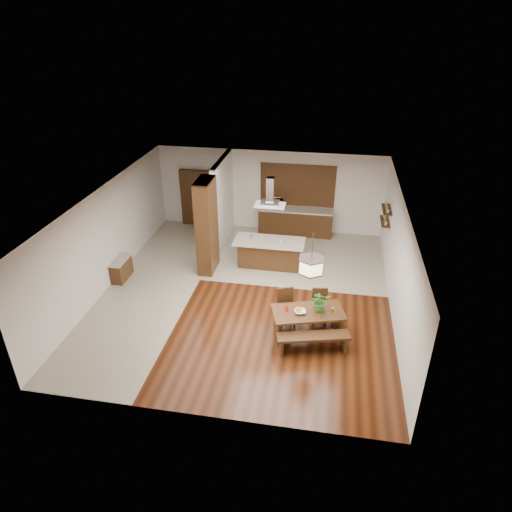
% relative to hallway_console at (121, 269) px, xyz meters
% --- Properties ---
extents(room_shell, '(9.00, 9.04, 2.92)m').
position_rel_hallway_console_xyz_m(room_shell, '(3.81, -0.20, 1.75)').
color(room_shell, '#321609').
rests_on(room_shell, ground).
extents(tile_hallway, '(2.50, 9.00, 0.01)m').
position_rel_hallway_console_xyz_m(tile_hallway, '(1.06, -0.20, -0.31)').
color(tile_hallway, '#B3AA95').
rests_on(tile_hallway, ground).
extents(tile_kitchen, '(5.50, 4.00, 0.01)m').
position_rel_hallway_console_xyz_m(tile_kitchen, '(5.06, 2.30, -0.31)').
color(tile_kitchen, '#B3AA95').
rests_on(tile_kitchen, ground).
extents(soffit_band, '(8.00, 9.00, 0.02)m').
position_rel_hallway_console_xyz_m(soffit_band, '(3.81, -0.20, 2.57)').
color(soffit_band, '#3A1F0E').
rests_on(soffit_band, room_shell).
extents(partition_pier, '(0.45, 1.00, 2.90)m').
position_rel_hallway_console_xyz_m(partition_pier, '(2.41, 1.00, 1.14)').
color(partition_pier, black).
rests_on(partition_pier, ground).
extents(partition_stub, '(0.18, 2.40, 2.90)m').
position_rel_hallway_console_xyz_m(partition_stub, '(2.41, 3.10, 1.14)').
color(partition_stub, silver).
rests_on(partition_stub, ground).
extents(hallway_console, '(0.37, 0.88, 0.63)m').
position_rel_hallway_console_xyz_m(hallway_console, '(0.00, 0.00, 0.00)').
color(hallway_console, black).
rests_on(hallway_console, ground).
extents(hallway_doorway, '(1.10, 0.20, 2.10)m').
position_rel_hallway_console_xyz_m(hallway_doorway, '(1.11, 4.20, 0.74)').
color(hallway_doorway, black).
rests_on(hallway_doorway, ground).
extents(rear_counter, '(2.60, 0.62, 0.95)m').
position_rel_hallway_console_xyz_m(rear_counter, '(4.81, 4.00, 0.16)').
color(rear_counter, black).
rests_on(rear_counter, ground).
extents(kitchen_window, '(2.60, 0.08, 1.50)m').
position_rel_hallway_console_xyz_m(kitchen_window, '(4.81, 4.26, 1.44)').
color(kitchen_window, '#A36E31').
rests_on(kitchen_window, room_shell).
extents(shelf_lower, '(0.26, 0.90, 0.04)m').
position_rel_hallway_console_xyz_m(shelf_lower, '(7.68, 2.40, 1.08)').
color(shelf_lower, black).
rests_on(shelf_lower, room_shell).
extents(shelf_upper, '(0.26, 0.90, 0.04)m').
position_rel_hallway_console_xyz_m(shelf_upper, '(7.68, 2.40, 1.49)').
color(shelf_upper, black).
rests_on(shelf_upper, room_shell).
extents(dining_table, '(1.89, 1.31, 0.72)m').
position_rel_hallway_console_xyz_m(dining_table, '(5.67, -1.77, 0.21)').
color(dining_table, black).
rests_on(dining_table, ground).
extents(dining_bench, '(1.74, 0.77, 0.48)m').
position_rel_hallway_console_xyz_m(dining_bench, '(5.84, -2.37, -0.08)').
color(dining_bench, black).
rests_on(dining_bench, ground).
extents(dining_chair_left, '(0.55, 0.55, 0.97)m').
position_rel_hallway_console_xyz_m(dining_chair_left, '(5.11, -1.39, 0.17)').
color(dining_chair_left, black).
rests_on(dining_chair_left, ground).
extents(dining_chair_right, '(0.45, 0.45, 0.90)m').
position_rel_hallway_console_xyz_m(dining_chair_right, '(5.93, -1.15, 0.14)').
color(dining_chair_right, black).
rests_on(dining_chair_right, ground).
extents(pendant_lantern, '(0.64, 0.64, 1.31)m').
position_rel_hallway_console_xyz_m(pendant_lantern, '(5.67, -1.77, 1.93)').
color(pendant_lantern, '#FEE9C3').
rests_on(pendant_lantern, room_shell).
extents(foliage_plant, '(0.54, 0.49, 0.51)m').
position_rel_hallway_console_xyz_m(foliage_plant, '(5.93, -1.67, 0.66)').
color(foliage_plant, '#397527').
rests_on(foliage_plant, dining_table).
extents(fruit_bowl, '(0.34, 0.34, 0.07)m').
position_rel_hallway_console_xyz_m(fruit_bowl, '(5.48, -1.87, 0.43)').
color(fruit_bowl, beige).
rests_on(fruit_bowl, dining_table).
extents(napkin_cone, '(0.13, 0.13, 0.20)m').
position_rel_hallway_console_xyz_m(napkin_cone, '(5.14, -1.82, 0.50)').
color(napkin_cone, red).
rests_on(napkin_cone, dining_table).
extents(gold_ornament, '(0.09, 0.09, 0.11)m').
position_rel_hallway_console_xyz_m(gold_ornament, '(6.24, -1.68, 0.45)').
color(gold_ornament, gold).
rests_on(gold_ornament, dining_table).
extents(kitchen_island, '(2.17, 0.95, 0.89)m').
position_rel_hallway_console_xyz_m(kitchen_island, '(4.23, 1.52, 0.14)').
color(kitchen_island, black).
rests_on(kitchen_island, ground).
extents(range_hood, '(0.90, 0.55, 0.87)m').
position_rel_hallway_console_xyz_m(range_hood, '(4.23, 1.52, 2.15)').
color(range_hood, silver).
rests_on(range_hood, room_shell).
extents(island_cup, '(0.13, 0.13, 0.09)m').
position_rel_hallway_console_xyz_m(island_cup, '(4.60, 1.42, 0.62)').
color(island_cup, silver).
rests_on(island_cup, kitchen_island).
extents(microwave, '(0.67, 0.54, 0.32)m').
position_rel_hallway_console_xyz_m(microwave, '(4.04, 3.99, 0.80)').
color(microwave, '#B7BABE').
rests_on(microwave, rear_counter).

